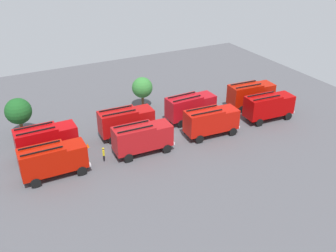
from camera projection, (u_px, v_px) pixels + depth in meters
name	position (u px, v px, depth m)	size (l,w,h in m)	color
ground_plane	(168.00, 135.00, 50.14)	(66.42, 66.42, 0.00)	#4C4C51
fire_truck_0	(53.00, 159.00, 41.09)	(7.22, 2.79, 3.88)	#AF1003
fire_truck_1	(142.00, 137.00, 45.34)	(7.28, 2.96, 3.88)	#AB1215
fire_truck_2	(211.00, 121.00, 49.21)	(7.33, 3.10, 3.88)	#BB1007
fire_truck_3	(269.00, 106.00, 53.26)	(7.33, 3.11, 3.88)	#A90303
fire_truck_4	(46.00, 139.00, 44.95)	(7.23, 2.82, 3.88)	#B40709
fire_truck_5	(126.00, 121.00, 49.12)	(7.28, 2.95, 3.88)	#AB0C0C
fire_truck_6	(190.00, 106.00, 53.09)	(7.29, 2.99, 3.88)	#AF0D15
fire_truck_7	(251.00, 94.00, 57.04)	(7.33, 3.10, 3.88)	#B01304
firefighter_0	(185.00, 128.00, 50.13)	(0.45, 0.48, 1.61)	black
firefighter_1	(104.00, 154.00, 44.37)	(0.35, 0.47, 1.67)	black
tree_0	(18.00, 111.00, 48.53)	(3.35, 3.35, 5.20)	brown
tree_1	(142.00, 88.00, 56.43)	(3.05, 3.05, 4.73)	brown
traffic_cone_0	(88.00, 145.00, 47.32)	(0.42, 0.42, 0.59)	#F2600C
traffic_cone_1	(220.00, 120.00, 53.27)	(0.47, 0.47, 0.67)	#F2600C
traffic_cone_2	(43.00, 162.00, 43.89)	(0.46, 0.46, 0.65)	#F2600C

